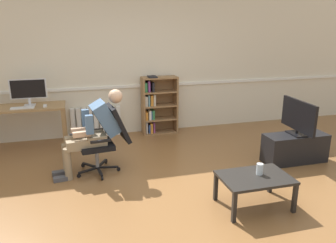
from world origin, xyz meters
The scene contains 14 objects.
ground_plane centered at (0.00, 0.00, 0.00)m, with size 18.00×18.00×0.00m, color brown.
back_wall centered at (0.00, 2.65, 1.35)m, with size 12.00×0.13×2.70m.
computer_desk centered at (-1.94, 2.15, 0.64)m, with size 1.25×0.57×0.76m.
imac_monitor centered at (-1.88, 2.23, 1.01)m, with size 0.59×0.14×0.44m.
keyboard centered at (-1.97, 2.01, 0.77)m, with size 0.36×0.12×0.02m, color white.
computer_mouse centered at (-1.63, 2.03, 0.77)m, with size 0.06×0.10×0.03m, color white.
bookshelf centered at (0.36, 2.44, 0.55)m, with size 0.68×0.29×1.13m.
radiator centered at (-0.80, 2.54, 0.28)m, with size 0.92×0.08×0.57m.
office_chair centered at (-0.75, 0.93, 0.52)m, with size 0.80×0.63×0.97m.
person_seated centered at (-0.91, 0.91, 0.65)m, with size 1.05×0.43×1.20m.
tv_stand centered at (2.09, 0.48, 0.22)m, with size 0.98×0.37×0.45m.
tv_screen centered at (2.09, 0.48, 0.72)m, with size 0.21×0.81×0.53m.
coffee_table centered at (0.81, -0.54, 0.34)m, with size 0.81×0.56×0.39m.
drinking_glass centered at (0.89, -0.51, 0.45)m, with size 0.08×0.08×0.13m, color silver.
Camera 1 is at (-1.10, -3.69, 2.11)m, focal length 35.89 mm.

